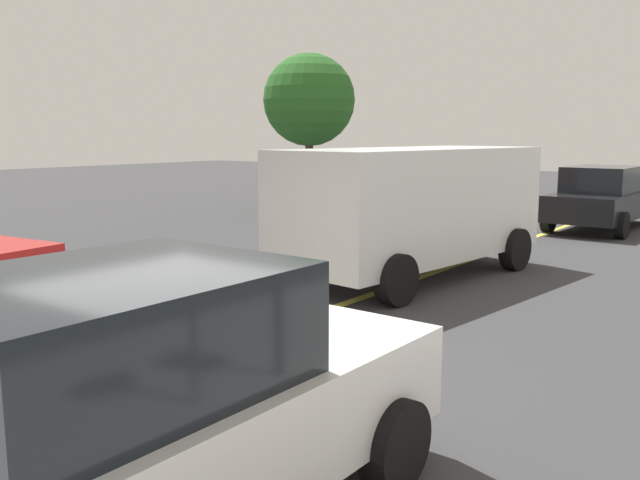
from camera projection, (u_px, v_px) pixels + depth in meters
The scene contains 6 objects.
ground_plane at pixel (174, 364), 7.18m from camera, with size 80.00×80.00×0.00m, color #38383A.
lane_marking_centre at pixel (337, 307), 9.55m from camera, with size 28.00×0.16×0.01m, color #E0D14C.
white_van at pixel (412, 204), 11.36m from camera, with size 5.40×2.74×2.20m.
car_white_near_curb at pixel (135, 409), 3.93m from camera, with size 4.19×2.04×1.69m.
car_black_approaching at pixel (603, 198), 17.28m from camera, with size 4.55×2.04×1.62m.
tree_centre_verge at pixel (309, 100), 20.74m from camera, with size 2.84×2.84×4.90m.
Camera 1 is at (-4.57, -5.38, 2.44)m, focal length 37.70 mm.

